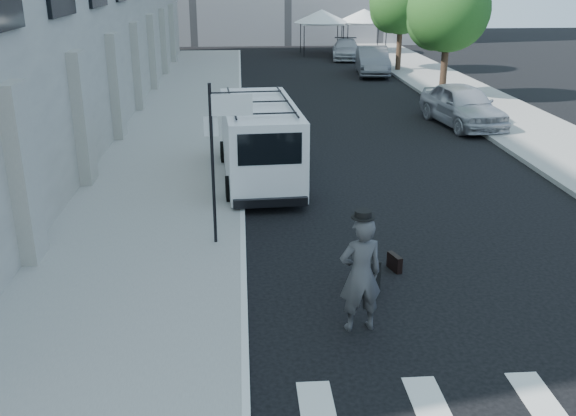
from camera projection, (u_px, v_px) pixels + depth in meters
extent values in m
plane|color=black|center=(357.00, 316.00, 11.45)|extent=(120.00, 120.00, 0.00)
cube|color=gray|center=(185.00, 120.00, 26.09)|extent=(4.50, 48.00, 0.15)
cube|color=gray|center=(470.00, 98.00, 30.74)|extent=(4.00, 56.00, 0.15)
cylinder|color=black|center=(213.00, 166.00, 13.60)|extent=(0.07, 0.07, 3.50)
cube|color=white|center=(211.00, 126.00, 13.32)|extent=(0.30, 0.03, 0.42)
cube|color=white|center=(232.00, 105.00, 13.18)|extent=(0.85, 0.06, 0.45)
cylinder|color=black|center=(444.00, 70.00, 30.19)|extent=(0.32, 0.32, 2.80)
sphere|color=#184817|center=(449.00, 10.00, 29.24)|extent=(3.80, 3.80, 3.80)
sphere|color=#184817|center=(435.00, 22.00, 29.97)|extent=(2.66, 2.66, 2.66)
cylinder|color=black|center=(399.00, 49.00, 38.61)|extent=(0.32, 0.32, 2.80)
sphere|color=#184817|center=(402.00, 1.00, 37.66)|extent=(3.80, 3.80, 3.80)
sphere|color=#184817|center=(392.00, 11.00, 38.39)|extent=(2.66, 2.66, 2.66)
cylinder|color=black|center=(304.00, 41.00, 45.48)|extent=(0.06, 0.06, 2.20)
cylinder|color=black|center=(343.00, 41.00, 45.67)|extent=(0.06, 0.06, 2.20)
cylinder|color=black|center=(301.00, 38.00, 48.09)|extent=(0.06, 0.06, 2.20)
cylinder|color=black|center=(337.00, 37.00, 48.29)|extent=(0.06, 0.06, 2.20)
cube|color=white|center=(322.00, 23.00, 46.48)|extent=(3.00, 3.00, 0.12)
cone|color=white|center=(322.00, 16.00, 46.31)|extent=(4.00, 4.00, 0.90)
cylinder|color=black|center=(348.00, 40.00, 46.16)|extent=(0.06, 0.06, 2.20)
cylinder|color=black|center=(386.00, 40.00, 46.35)|extent=(0.06, 0.06, 2.20)
cylinder|color=black|center=(342.00, 37.00, 48.78)|extent=(0.06, 0.06, 2.20)
cylinder|color=black|center=(378.00, 36.00, 48.97)|extent=(0.06, 0.06, 2.20)
cube|color=white|center=(364.00, 22.00, 47.17)|extent=(3.00, 3.00, 0.12)
cone|color=white|center=(364.00, 15.00, 47.00)|extent=(4.00, 4.00, 0.90)
imported|color=#3D3D40|center=(360.00, 275.00, 10.70)|extent=(0.82, 0.61, 2.05)
cube|color=black|center=(394.00, 262.00, 13.15)|extent=(0.24, 0.46, 0.34)
cube|color=black|center=(369.00, 274.00, 12.30)|extent=(0.39, 0.51, 0.65)
cylinder|color=black|center=(360.00, 242.00, 12.23)|extent=(0.02, 0.02, 0.61)
cylinder|color=black|center=(370.00, 240.00, 12.31)|extent=(0.02, 0.02, 0.61)
cube|color=black|center=(366.00, 227.00, 12.16)|extent=(0.24, 0.10, 0.03)
cube|color=white|center=(260.00, 140.00, 18.34)|extent=(2.31, 5.47, 2.08)
cube|color=white|center=(252.00, 133.00, 21.23)|extent=(1.94, 1.01, 1.09)
cube|color=black|center=(270.00, 149.00, 15.71)|extent=(1.59, 0.18, 0.79)
cylinder|color=black|center=(225.00, 153.00, 20.27)|extent=(0.32, 0.77, 0.75)
cylinder|color=black|center=(284.00, 151.00, 20.51)|extent=(0.32, 0.77, 0.75)
cylinder|color=black|center=(231.00, 190.00, 16.86)|extent=(0.32, 0.77, 0.75)
cylinder|color=black|center=(302.00, 187.00, 17.10)|extent=(0.32, 0.77, 0.75)
imported|color=#ACAEB4|center=(463.00, 105.00, 25.26)|extent=(2.58, 5.05, 1.65)
imported|color=slate|center=(372.00, 61.00, 37.79)|extent=(2.23, 5.08, 1.62)
imported|color=#ADAFB6|center=(346.00, 49.00, 44.59)|extent=(2.47, 4.83, 1.34)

